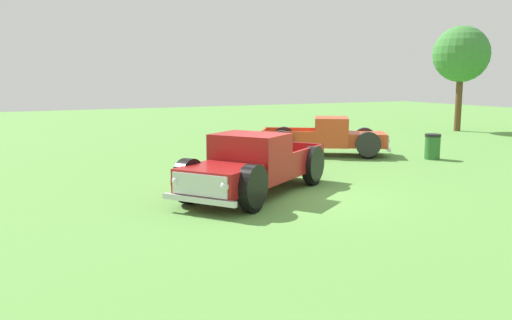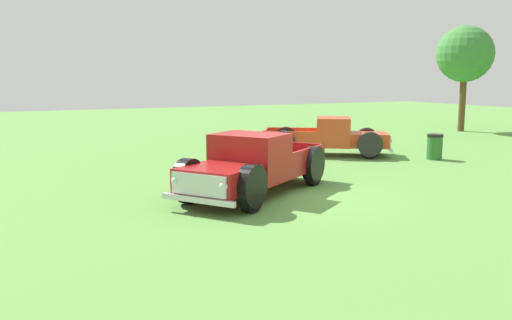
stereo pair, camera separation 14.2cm
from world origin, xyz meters
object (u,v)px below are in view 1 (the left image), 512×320
object	(u,v)px
oak_tree_east	(461,55)
pickup_truck_foreground	(249,167)
trash_can	(432,146)
pickup_truck_behind_left	(333,137)

from	to	relation	value
oak_tree_east	pickup_truck_foreground	bearing A→B (deg)	-61.62
trash_can	oak_tree_east	size ratio (longest dim) A/B	0.16
trash_can	pickup_truck_foreground	bearing A→B (deg)	-74.10
pickup_truck_behind_left	oak_tree_east	distance (m)	13.22
pickup_truck_behind_left	oak_tree_east	bearing A→B (deg)	111.45
pickup_truck_foreground	oak_tree_east	world-z (taller)	oak_tree_east
oak_tree_east	pickup_truck_behind_left	bearing A→B (deg)	-68.55
pickup_truck_foreground	pickup_truck_behind_left	distance (m)	8.00
pickup_truck_foreground	oak_tree_east	distance (m)	20.79
pickup_truck_foreground	pickup_truck_behind_left	size ratio (longest dim) A/B	1.08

